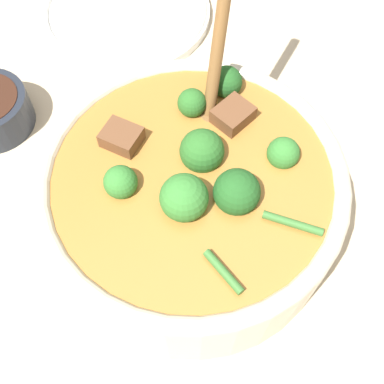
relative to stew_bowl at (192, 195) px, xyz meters
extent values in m
plane|color=#C6B293|center=(0.00, 0.00, -0.06)|extent=(4.00, 4.00, 0.00)
cylinder|color=beige|center=(0.00, 0.00, -0.01)|extent=(0.28, 0.28, 0.09)
torus|color=beige|center=(0.00, 0.00, 0.03)|extent=(0.28, 0.28, 0.02)
cylinder|color=#B27533|center=(0.00, 0.00, 0.01)|extent=(0.26, 0.26, 0.06)
sphere|color=#235B23|center=(0.04, 0.02, 0.04)|extent=(0.04, 0.04, 0.04)
cylinder|color=#6B9956|center=(0.04, 0.02, 0.02)|extent=(0.01, 0.01, 0.02)
sphere|color=#387F33|center=(0.02, -0.02, 0.05)|extent=(0.04, 0.04, 0.04)
cylinder|color=#6B9956|center=(0.02, -0.02, 0.02)|extent=(0.01, 0.01, 0.02)
sphere|color=#2D6B28|center=(-0.01, 0.02, 0.04)|extent=(0.04, 0.04, 0.04)
cylinder|color=#6B9956|center=(-0.01, 0.02, 0.01)|extent=(0.01, 0.01, 0.02)
sphere|color=#2D6B28|center=(-0.07, 0.03, 0.05)|extent=(0.03, 0.03, 0.03)
cylinder|color=#6B9956|center=(-0.07, 0.03, 0.02)|extent=(0.01, 0.01, 0.01)
sphere|color=#387F33|center=(-0.02, -0.06, 0.04)|extent=(0.03, 0.03, 0.03)
cylinder|color=#6B9956|center=(-0.02, -0.06, 0.02)|extent=(0.01, 0.01, 0.01)
sphere|color=#387F33|center=(0.02, 0.08, 0.04)|extent=(0.03, 0.03, 0.03)
cylinder|color=#6B9956|center=(0.02, 0.08, 0.02)|extent=(0.01, 0.01, 0.01)
sphere|color=#235B23|center=(-0.08, 0.07, 0.05)|extent=(0.03, 0.03, 0.03)
cylinder|color=#6B9956|center=(-0.08, 0.07, 0.02)|extent=(0.01, 0.01, 0.01)
cube|color=brown|center=(-0.04, 0.06, 0.04)|extent=(0.04, 0.04, 0.03)
cube|color=brown|center=(-0.06, -0.04, 0.04)|extent=(0.04, 0.04, 0.03)
cylinder|color=#3D7533|center=(0.08, 0.05, 0.04)|extent=(0.04, 0.04, 0.01)
cylinder|color=#3D7533|center=(0.09, -0.02, 0.04)|extent=(0.04, 0.02, 0.01)
ellipsoid|color=brown|center=(-0.06, 0.04, 0.03)|extent=(0.04, 0.03, 0.01)
cylinder|color=brown|center=(-0.09, 0.07, 0.11)|extent=(0.09, 0.07, 0.17)
cylinder|color=white|center=(-0.33, 0.05, -0.05)|extent=(0.23, 0.23, 0.01)
torus|color=white|center=(-0.33, 0.05, -0.05)|extent=(0.23, 0.23, 0.01)
camera|label=1|loc=(0.20, -0.10, 0.40)|focal=45.00mm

